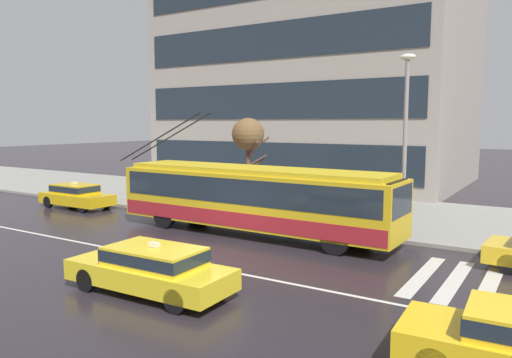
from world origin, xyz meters
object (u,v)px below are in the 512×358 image
(trolleybus, at_px, (254,197))
(pedestrian_walking_past, at_px, (394,191))
(pedestrian_approaching_curb, at_px, (324,185))
(pedestrian_waiting_by_pole, at_px, (292,183))
(street_tree_bare, at_px, (248,136))
(street_lamp, at_px, (405,131))
(taxi_queued_behind_bus, at_px, (76,195))
(pedestrian_at_shelter, at_px, (218,178))
(taxi_oncoming_near, at_px, (152,267))

(trolleybus, distance_m, pedestrian_walking_past, 5.71)
(trolleybus, height_order, pedestrian_approaching_curb, trolleybus)
(pedestrian_waiting_by_pole, xyz_separation_m, street_tree_bare, (-3.22, 1.11, 2.14))
(pedestrian_walking_past, relative_size, pedestrian_waiting_by_pole, 1.05)
(street_lamp, height_order, street_tree_bare, street_lamp)
(street_lamp, xyz_separation_m, street_tree_bare, (-8.92, 2.78, -0.39))
(pedestrian_approaching_curb, xyz_separation_m, street_tree_bare, (-4.96, 1.39, 2.09))
(trolleybus, bearing_deg, pedestrian_approaching_curb, 68.60)
(taxi_queued_behind_bus, distance_m, street_lamp, 17.20)
(pedestrian_at_shelter, xyz_separation_m, pedestrian_approaching_curb, (6.04, -0.14, 0.08))
(pedestrian_at_shelter, relative_size, pedestrian_walking_past, 0.96)
(trolleybus, bearing_deg, pedestrian_at_shelter, 140.60)
(trolleybus, distance_m, taxi_queued_behind_bus, 11.36)
(pedestrian_at_shelter, height_order, street_lamp, street_lamp)
(trolleybus, bearing_deg, taxi_queued_behind_bus, 178.86)
(taxi_oncoming_near, xyz_separation_m, street_lamp, (3.95, 9.57, 3.52))
(taxi_oncoming_near, relative_size, pedestrian_approaching_curb, 2.40)
(taxi_oncoming_near, distance_m, street_tree_bare, 13.67)
(taxi_queued_behind_bus, distance_m, pedestrian_walking_past, 16.39)
(taxi_queued_behind_bus, bearing_deg, pedestrian_approaching_curb, 15.01)
(trolleybus, bearing_deg, pedestrian_waiting_by_pole, 94.54)
(trolleybus, height_order, pedestrian_walking_past, trolleybus)
(taxi_oncoming_near, height_order, pedestrian_walking_past, pedestrian_walking_past)
(taxi_queued_behind_bus, relative_size, pedestrian_at_shelter, 2.17)
(taxi_queued_behind_bus, distance_m, pedestrian_at_shelter, 7.67)
(taxi_oncoming_near, distance_m, pedestrian_approaching_curb, 11.01)
(taxi_queued_behind_bus, relative_size, pedestrian_approaching_curb, 2.14)
(trolleybus, xyz_separation_m, street_lamp, (5.38, 2.26, 2.71))
(pedestrian_at_shelter, height_order, pedestrian_approaching_curb, pedestrian_approaching_curb)
(street_lamp, bearing_deg, street_tree_bare, 162.70)
(taxi_queued_behind_bus, relative_size, pedestrian_waiting_by_pole, 2.19)
(pedestrian_walking_past, bearing_deg, taxi_oncoming_near, -107.67)
(taxi_oncoming_near, xyz_separation_m, pedestrian_walking_past, (3.33, 10.46, 1.05))
(taxi_oncoming_near, bearing_deg, pedestrian_at_shelter, 118.56)
(trolleybus, height_order, street_lamp, street_lamp)
(taxi_oncoming_near, bearing_deg, street_tree_bare, 111.91)
(pedestrian_waiting_by_pole, bearing_deg, street_lamp, -16.29)
(pedestrian_at_shelter, bearing_deg, taxi_queued_behind_bus, -152.09)
(taxi_oncoming_near, height_order, pedestrian_waiting_by_pole, pedestrian_waiting_by_pole)
(taxi_oncoming_near, height_order, pedestrian_approaching_curb, pedestrian_approaching_curb)
(taxi_oncoming_near, height_order, street_lamp, street_lamp)
(pedestrian_approaching_curb, bearing_deg, pedestrian_walking_past, -8.56)
(street_lamp, bearing_deg, taxi_oncoming_near, -112.42)
(pedestrian_approaching_curb, bearing_deg, street_tree_bare, 164.34)
(pedestrian_waiting_by_pole, distance_m, street_tree_bare, 4.03)
(street_lamp, bearing_deg, taxi_queued_behind_bus, -173.06)
(street_lamp, relative_size, street_tree_bare, 1.50)
(trolleybus, relative_size, taxi_queued_behind_bus, 3.19)
(pedestrian_walking_past, relative_size, street_lamp, 0.29)
(taxi_oncoming_near, bearing_deg, pedestrian_approaching_curb, 90.03)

